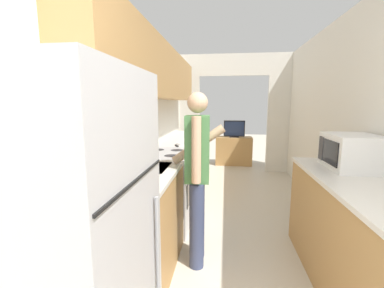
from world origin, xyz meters
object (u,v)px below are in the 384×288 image
Objects in this scene: microwave at (352,152)px; television at (234,129)px; tv_cabinet at (234,151)px; person at (197,175)px; refrigerator at (67,253)px; knife at (177,145)px; range_oven at (165,188)px.

television is (-0.90, 3.78, -0.19)m from microwave.
television reaches higher than tv_cabinet.
person is 1.83× the size of tv_cabinet.
person reaches higher than tv_cabinet.
refrigerator reaches higher than television.
refrigerator is 5.33m from tv_cabinet.
microwave is 2.04m from knife.
refrigerator reaches higher than range_oven.
person reaches higher than range_oven.
range_oven is 0.66× the size of person.
microwave is at bearing 38.01° from refrigerator.
tv_cabinet is (-0.90, 3.82, -0.72)m from microwave.
range_oven is at bearing -105.91° from television.
refrigerator reaches higher than knife.
person is at bearing -96.53° from television.
knife is (-0.41, 1.19, 0.07)m from person.
tv_cabinet is 0.53m from television.
range_oven is 2.10× the size of television.
knife is at bearing 88.98° from refrigerator.
tv_cabinet is 2.98m from knife.
person is 3.08× the size of microwave.
range_oven is at bearing -124.94° from knife.
microwave is at bearing -85.45° from person.
person reaches higher than knife.
refrigerator is 2.30m from microwave.
person is 5.19× the size of knife.
refrigerator is at bearing -89.27° from range_oven.
range_oven is 3.40m from television.
tv_cabinet is (0.93, 3.29, -0.12)m from range_oven.
microwave is 1.03× the size of television.
person is at bearing -98.35° from knife.
range_oven is (-0.02, 1.94, -0.36)m from refrigerator.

